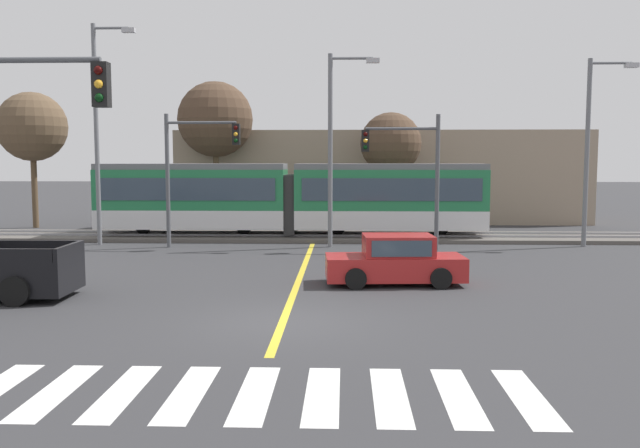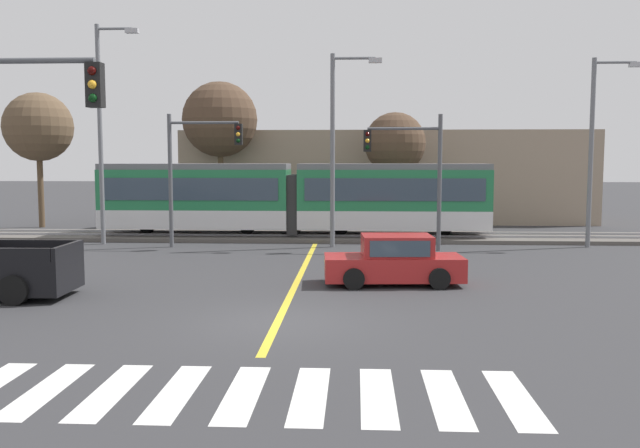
# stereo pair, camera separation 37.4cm
# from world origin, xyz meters

# --- Properties ---
(ground_plane) EXTENTS (200.00, 200.00, 0.00)m
(ground_plane) POSITION_xyz_m (0.00, 0.00, 0.00)
(ground_plane) COLOR #333335
(track_bed) EXTENTS (120.00, 4.00, 0.18)m
(track_bed) POSITION_xyz_m (0.00, 16.89, 0.09)
(track_bed) COLOR #56514C
(track_bed) RESTS_ON ground
(rail_near) EXTENTS (120.00, 0.08, 0.10)m
(rail_near) POSITION_xyz_m (0.00, 16.17, 0.23)
(rail_near) COLOR #939399
(rail_near) RESTS_ON track_bed
(rail_far) EXTENTS (120.00, 0.08, 0.10)m
(rail_far) POSITION_xyz_m (0.00, 17.61, 0.23)
(rail_far) COLOR #939399
(rail_far) RESTS_ON track_bed
(light_rail_tram) EXTENTS (18.50, 2.64, 3.43)m
(light_rail_tram) POSITION_xyz_m (-1.15, 16.88, 2.05)
(light_rail_tram) COLOR silver
(light_rail_tram) RESTS_ON track_bed
(crosswalk_stripe_1) EXTENTS (0.56, 2.80, 0.01)m
(crosswalk_stripe_1) POSITION_xyz_m (-3.30, -4.87, 0.00)
(crosswalk_stripe_1) COLOR silver
(crosswalk_stripe_1) RESTS_ON ground
(crosswalk_stripe_2) EXTENTS (0.56, 2.80, 0.01)m
(crosswalk_stripe_2) POSITION_xyz_m (-2.20, -4.87, 0.00)
(crosswalk_stripe_2) COLOR silver
(crosswalk_stripe_2) RESTS_ON ground
(crosswalk_stripe_3) EXTENTS (0.56, 2.80, 0.01)m
(crosswalk_stripe_3) POSITION_xyz_m (-1.10, -4.87, 0.00)
(crosswalk_stripe_3) COLOR silver
(crosswalk_stripe_3) RESTS_ON ground
(crosswalk_stripe_4) EXTENTS (0.56, 2.80, 0.01)m
(crosswalk_stripe_4) POSITION_xyz_m (0.00, -4.87, 0.00)
(crosswalk_stripe_4) COLOR silver
(crosswalk_stripe_4) RESTS_ON ground
(crosswalk_stripe_5) EXTENTS (0.56, 2.80, 0.01)m
(crosswalk_stripe_5) POSITION_xyz_m (1.10, -4.87, 0.00)
(crosswalk_stripe_5) COLOR silver
(crosswalk_stripe_5) RESTS_ON ground
(crosswalk_stripe_6) EXTENTS (0.56, 2.80, 0.01)m
(crosswalk_stripe_6) POSITION_xyz_m (2.20, -4.87, 0.00)
(crosswalk_stripe_6) COLOR silver
(crosswalk_stripe_6) RESTS_ON ground
(crosswalk_stripe_7) EXTENTS (0.56, 2.80, 0.01)m
(crosswalk_stripe_7) POSITION_xyz_m (3.30, -4.87, 0.00)
(crosswalk_stripe_7) COLOR silver
(crosswalk_stripe_7) RESTS_ON ground
(crosswalk_stripe_8) EXTENTS (0.56, 2.80, 0.01)m
(crosswalk_stripe_8) POSITION_xyz_m (4.40, -4.87, 0.00)
(crosswalk_stripe_8) COLOR silver
(crosswalk_stripe_8) RESTS_ON ground
(lane_centre_line) EXTENTS (0.20, 17.76, 0.01)m
(lane_centre_line) POSITION_xyz_m (0.00, 6.01, 0.00)
(lane_centre_line) COLOR gold
(lane_centre_line) RESTS_ON ground
(sedan_crossing) EXTENTS (4.30, 2.12, 1.52)m
(sedan_crossing) POSITION_xyz_m (3.00, 5.03, 0.70)
(sedan_crossing) COLOR #B22323
(sedan_crossing) RESTS_ON ground
(traffic_light_far_right) EXTENTS (3.25, 0.38, 5.67)m
(traffic_light_far_right) POSITION_xyz_m (4.19, 12.77, 3.66)
(traffic_light_far_right) COLOR #515459
(traffic_light_far_right) RESTS_ON ground
(traffic_light_far_left) EXTENTS (3.25, 0.38, 5.76)m
(traffic_light_far_left) POSITION_xyz_m (-5.10, 13.38, 3.81)
(traffic_light_far_left) COLOR #515459
(traffic_light_far_left) RESTS_ON ground
(street_lamp_west) EXTENTS (1.94, 0.28, 9.72)m
(street_lamp_west) POSITION_xyz_m (-9.40, 14.21, 5.42)
(street_lamp_west) COLOR slate
(street_lamp_west) RESTS_ON ground
(street_lamp_centre) EXTENTS (2.19, 0.28, 8.30)m
(street_lamp_centre) POSITION_xyz_m (1.02, 13.75, 4.72)
(street_lamp_centre) COLOR slate
(street_lamp_centre) RESTS_ON ground
(street_lamp_east) EXTENTS (2.12, 0.28, 8.12)m
(street_lamp_east) POSITION_xyz_m (12.14, 14.29, 4.62)
(street_lamp_east) COLOR slate
(street_lamp_east) RESTS_ON ground
(bare_tree_far_west) EXTENTS (3.81, 3.81, 7.52)m
(bare_tree_far_west) POSITION_xyz_m (-15.84, 21.52, 5.58)
(bare_tree_far_west) COLOR brown
(bare_tree_far_west) RESTS_ON ground
(bare_tree_west) EXTENTS (4.23, 4.23, 8.17)m
(bare_tree_west) POSITION_xyz_m (-5.85, 22.61, 6.03)
(bare_tree_west) COLOR brown
(bare_tree_west) RESTS_ON ground
(bare_tree_east) EXTENTS (3.35, 3.35, 6.37)m
(bare_tree_east) POSITION_xyz_m (3.95, 21.67, 4.66)
(bare_tree_east) COLOR brown
(bare_tree_east) RESTS_ON ground
(building_backdrop_far) EXTENTS (24.50, 6.00, 5.51)m
(building_backdrop_far) POSITION_xyz_m (3.65, 26.81, 2.76)
(building_backdrop_far) COLOR gray
(building_backdrop_far) RESTS_ON ground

